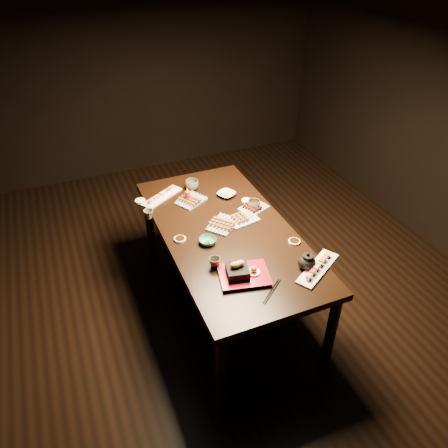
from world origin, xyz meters
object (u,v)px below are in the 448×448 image
Objects in this scene: sushi_platter_near at (318,266)px; condiment_bottle at (188,195)px; teacup_far_left at (149,214)px; yakitori_plate_right at (242,217)px; teacup_mid_right at (254,205)px; dining_table at (226,269)px; yakitori_plate_left at (191,199)px; edamame_bowl_cream at (226,194)px; teapot at (307,260)px; yakitori_plate_center at (223,222)px; teacup_far_right at (192,185)px; sushi_platter_far at (162,195)px; tempura_tray at (244,270)px; edamame_bowl_green at (208,241)px; teacup_near_left at (215,263)px.

condiment_bottle is at bearing 83.99° from sushi_platter_near.
yakitori_plate_right is at bearing -25.10° from teacup_far_left.
dining_table is at bearing -150.16° from teacup_mid_right.
yakitori_plate_left is 0.50m from teacup_mid_right.
teacup_far_left is 0.57× the size of condiment_bottle.
condiment_bottle reaches higher than edamame_bowl_cream.
condiment_bottle is (-0.45, 1.04, 0.01)m from teapot.
yakitori_plate_center is 0.41m from yakitori_plate_left.
yakitori_plate_center is (-0.38, 0.68, 0.01)m from sushi_platter_near.
teacup_far_right is (-0.22, 0.21, 0.03)m from edamame_bowl_cream.
teacup_mid_right is (0.61, -0.44, 0.02)m from sushi_platter_far.
teacup_mid_right reaches higher than sushi_platter_near.
tempura_tray reaches higher than yakitori_plate_left.
teacup_far_right reaches higher than edamame_bowl_green.
yakitori_plate_left is at bearing 79.45° from teapot.
teacup_far_right reaches higher than yakitori_plate_center.
tempura_tray is at bearing -112.78° from dining_table.
sushi_platter_far is 0.75m from teacup_mid_right.
yakitori_plate_right is (-0.22, 0.69, 0.00)m from sushi_platter_near.
yakitori_plate_center is 2.16× the size of teacup_far_right.
tempura_tray is (0.21, -1.11, 0.03)m from sushi_platter_far.
yakitori_plate_center is 1.06× the size of yakitori_plate_left.
teapot is at bearing -97.05° from yakitori_plate_left.
sushi_platter_far is 0.95m from teacup_near_left.
teacup_mid_right is (0.30, 0.17, 0.41)m from dining_table.
yakitori_plate_right is 1.03× the size of yakitori_plate_left.
yakitori_plate_right is at bearing 12.17° from dining_table.
teacup_far_left is (-0.48, 0.31, 0.00)m from yakitori_plate_center.
yakitori_plate_right is 1.65× the size of edamame_bowl_cream.
condiment_bottle is at bearing 105.21° from tempura_tray.
sushi_platter_near is 0.72m from yakitori_plate_right.
teacup_far_left is 0.53× the size of teapot.
yakitori_plate_right reaches higher than dining_table.
teapot is 1.06× the size of condiment_bottle.
teacup_far_right is at bearing 154.06° from sushi_platter_far.
sushi_platter_far is 1.62× the size of yakitori_plate_center.
teacup_far_left is at bearing 164.63° from yakitori_plate_left.
sushi_platter_near is at bearing -100.90° from yakitori_plate_center.
teapot is (0.16, -0.64, 0.03)m from yakitori_plate_right.
edamame_bowl_cream is 0.97m from tempura_tray.
teapot is at bearing -49.81° from teacup_far_left.
teacup_far_left is at bearing 97.21° from teapot.
edamame_bowl_green is at bearing 114.80° from tempura_tray.
sushi_platter_far is at bearing 139.72° from condiment_bottle.
sushi_platter_near is at bearing -71.07° from dining_table.
yakitori_plate_right is 2.34× the size of teacup_mid_right.
teapot reaches higher than edamame_bowl_cream.
teapot is (0.62, -1.18, 0.03)m from sushi_platter_far.
sushi_platter_far is (-0.68, 1.23, -0.00)m from sushi_platter_near.
sushi_platter_far is at bearing 120.57° from yakitori_plate_right.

